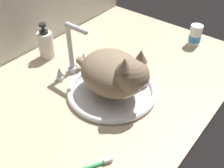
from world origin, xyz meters
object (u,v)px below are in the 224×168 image
Objects in this scene: faucet at (72,54)px; cat at (116,74)px; sink_basin at (112,90)px; soap_pump_bottle at (46,44)px; pill_bottle at (195,36)px; toothbrush at (88,167)px.

cat is at bearing -91.04° from faucet.
sink_basin is 37.54cm from soap_pump_bottle.
cat reaches higher than soap_pump_bottle.
pill_bottle reaches higher than toothbrush.
cat is 33.24cm from toothbrush.
faucet is 0.60× the size of cat.
toothbrush is at bearing -156.22° from cat.
toothbrush is (-29.58, -14.98, -0.31)cm from sink_basin.
pill_bottle is at bearing 4.55° from toothbrush.
soap_pump_bottle is at bearing 87.15° from faucet.
cat is 2.29× the size of soap_pump_bottle.
toothbrush is (-80.78, -6.43, -3.86)cm from pill_bottle.
faucet is at bearing 90.00° from sink_basin.
sink_basin is 21.38cm from faucet.
soap_pump_bottle is at bearing 88.67° from sink_basin.
sink_basin is 52.03cm from pill_bottle.
sink_basin is at bearing 26.87° from toothbrush.
faucet is at bearing 150.97° from pill_bottle.
cat is (-0.40, -2.13, 9.07)cm from sink_basin.
cat is at bearing 172.90° from pill_bottle.
faucet reaches higher than pill_bottle.
pill_bottle is at bearing -42.24° from soap_pump_bottle.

